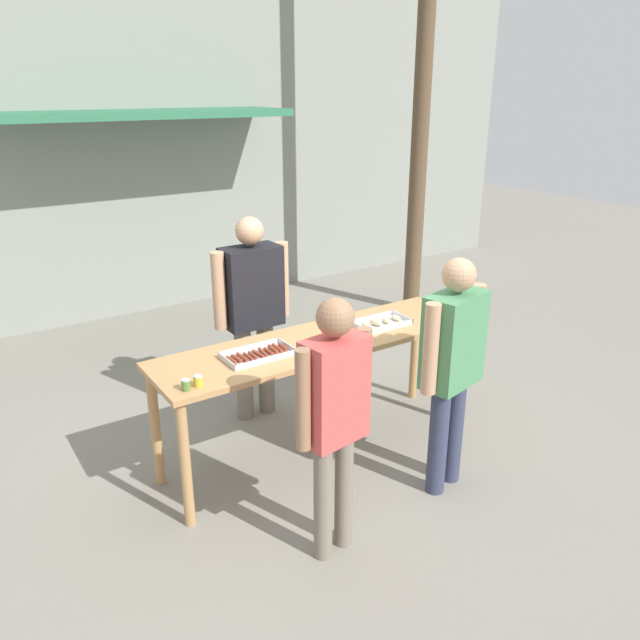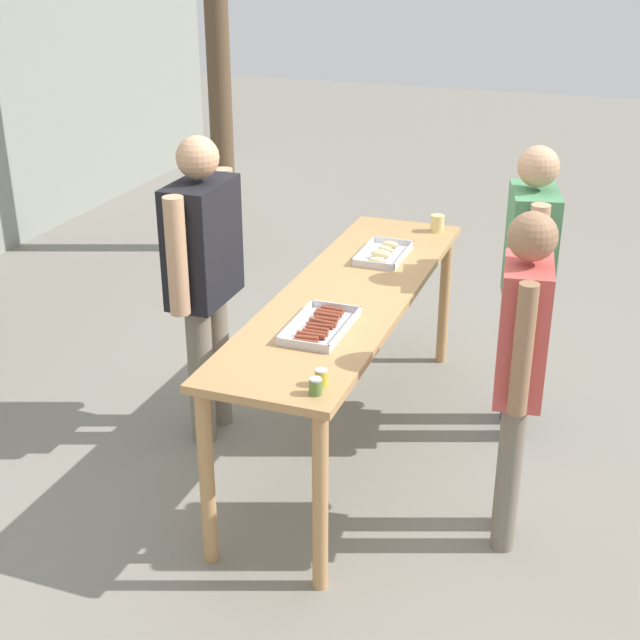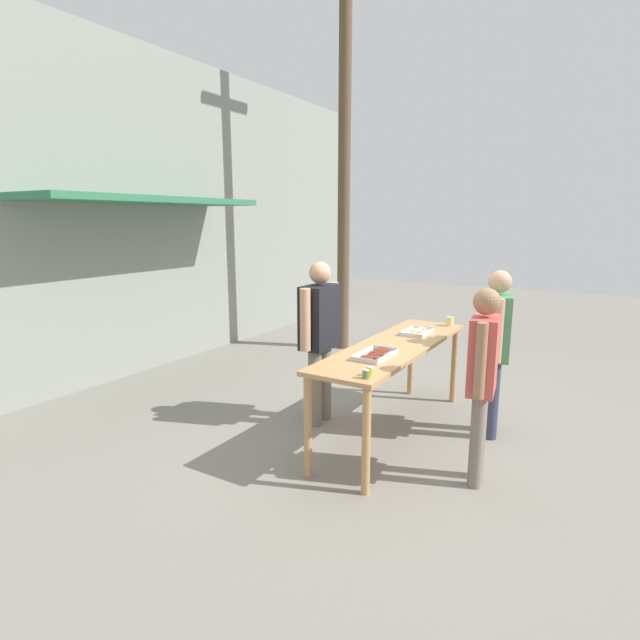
# 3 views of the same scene
# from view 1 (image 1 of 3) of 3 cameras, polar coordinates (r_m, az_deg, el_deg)

# --- Properties ---
(ground_plane) EXTENTS (24.00, 24.00, 0.00)m
(ground_plane) POSITION_cam_1_polar(r_m,az_deg,el_deg) (5.02, 0.00, -11.74)
(ground_plane) COLOR gray
(building_facade_back) EXTENTS (12.00, 1.11, 4.50)m
(building_facade_back) POSITION_cam_1_polar(r_m,az_deg,el_deg) (7.88, -16.98, 16.65)
(building_facade_back) COLOR gray
(building_facade_back) RESTS_ON ground
(serving_table) EXTENTS (2.53, 0.67, 0.94)m
(serving_table) POSITION_cam_1_polar(r_m,az_deg,el_deg) (4.63, 0.00, -3.09)
(serving_table) COLOR tan
(serving_table) RESTS_ON ground
(food_tray_sausages) EXTENTS (0.48, 0.26, 0.04)m
(food_tray_sausages) POSITION_cam_1_polar(r_m,az_deg,el_deg) (4.31, -5.67, -3.15)
(food_tray_sausages) COLOR silver
(food_tray_sausages) RESTS_ON serving_table
(food_tray_buns) EXTENTS (0.43, 0.25, 0.06)m
(food_tray_buns) POSITION_cam_1_polar(r_m,az_deg,el_deg) (4.87, 5.57, -0.26)
(food_tray_buns) COLOR silver
(food_tray_buns) RESTS_ON serving_table
(condiment_jar_mustard) EXTENTS (0.06, 0.06, 0.07)m
(condiment_jar_mustard) POSITION_cam_1_polar(r_m,az_deg,el_deg) (3.91, -12.16, -5.81)
(condiment_jar_mustard) COLOR #567A38
(condiment_jar_mustard) RESTS_ON serving_table
(condiment_jar_ketchup) EXTENTS (0.06, 0.06, 0.07)m
(condiment_jar_ketchup) POSITION_cam_1_polar(r_m,az_deg,el_deg) (3.94, -11.08, -5.51)
(condiment_jar_ketchup) COLOR gold
(condiment_jar_ketchup) RESTS_ON serving_table
(beer_cup) EXTENTS (0.09, 0.09, 0.11)m
(beer_cup) POSITION_cam_1_polar(r_m,az_deg,el_deg) (5.09, 11.92, 0.75)
(beer_cup) COLOR #DBC67A
(beer_cup) RESTS_ON serving_table
(person_server_behind_table) EXTENTS (0.69, 0.26, 1.74)m
(person_server_behind_table) POSITION_cam_1_polar(r_m,az_deg,el_deg) (5.13, -6.21, 1.56)
(person_server_behind_table) COLOR #756B5B
(person_server_behind_table) RESTS_ON ground
(person_customer_holding_hotdog) EXTENTS (0.54, 0.26, 1.64)m
(person_customer_holding_hotdog) POSITION_cam_1_polar(r_m,az_deg,el_deg) (3.55, 1.32, -8.04)
(person_customer_holding_hotdog) COLOR #756B5B
(person_customer_holding_hotdog) RESTS_ON ground
(person_customer_with_cup) EXTENTS (0.62, 0.33, 1.68)m
(person_customer_with_cup) POSITION_cam_1_polar(r_m,az_deg,el_deg) (4.24, 12.00, -3.41)
(person_customer_with_cup) COLOR #333851
(person_customer_with_cup) RESTS_ON ground
(utility_pole) EXTENTS (1.10, 0.20, 6.54)m
(utility_pole) POSITION_cam_1_polar(r_m,az_deg,el_deg) (7.65, 9.70, 25.47)
(utility_pole) COLOR brown
(utility_pole) RESTS_ON ground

